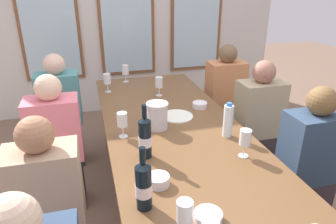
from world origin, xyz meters
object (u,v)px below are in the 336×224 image
(wine_bottle_1, at_px, (145,137))
(wine_glass_3, at_px, (159,83))
(wine_glass_6, at_px, (122,121))
(seated_person_3, at_px, (308,168))
(wine_glass_1, at_px, (245,139))
(seated_person_2, at_px, (50,214))
(wine_glass_4, at_px, (107,80))
(dining_table, at_px, (177,140))
(white_plate_0, at_px, (177,116))
(seated_person_7, at_px, (225,99))
(metal_pitcher, at_px, (157,116))
(water_bottle, at_px, (228,121))
(tasting_bowl_1, at_px, (200,105))
(seated_person_1, at_px, (257,126))
(wine_bottle_0, at_px, (144,185))
(tasting_bowl_2, at_px, (158,180))
(wine_glass_5, at_px, (185,212))
(seated_person_6, at_px, (62,115))
(seated_person_0, at_px, (58,148))
(wine_glass_0, at_px, (125,71))
(tasting_bowl_0, at_px, (208,217))

(wine_bottle_1, bearing_deg, wine_glass_3, 72.07)
(wine_glass_6, height_order, seated_person_3, seated_person_3)
(wine_glass_1, height_order, seated_person_2, seated_person_2)
(wine_glass_4, bearing_deg, dining_table, -68.09)
(white_plate_0, bearing_deg, seated_person_7, 44.99)
(metal_pitcher, distance_m, water_bottle, 0.49)
(dining_table, height_order, tasting_bowl_1, tasting_bowl_1)
(wine_glass_3, bearing_deg, dining_table, -93.86)
(seated_person_1, bearing_deg, seated_person_3, -90.00)
(tasting_bowl_1, bearing_deg, wine_glass_3, 125.03)
(white_plate_0, height_order, seated_person_1, seated_person_1)
(wine_bottle_0, relative_size, tasting_bowl_1, 2.65)
(dining_table, height_order, wine_glass_4, wine_glass_4)
(water_bottle, bearing_deg, dining_table, 155.95)
(tasting_bowl_1, distance_m, seated_person_7, 0.86)
(dining_table, bearing_deg, wine_glass_4, 111.91)
(dining_table, bearing_deg, tasting_bowl_2, -116.00)
(tasting_bowl_2, bearing_deg, metal_pitcher, 77.14)
(dining_table, xyz_separation_m, wine_glass_5, (-0.24, -0.90, 0.18))
(wine_glass_1, height_order, seated_person_1, seated_person_1)
(tasting_bowl_2, distance_m, wine_glass_6, 0.59)
(tasting_bowl_1, distance_m, seated_person_1, 0.58)
(wine_bottle_0, xyz_separation_m, wine_glass_6, (-0.00, 0.72, -0.00))
(wine_bottle_1, distance_m, seated_person_6, 1.45)
(wine_bottle_1, height_order, seated_person_6, seated_person_6)
(dining_table, relative_size, wine_bottle_0, 8.55)
(tasting_bowl_2, height_order, seated_person_0, seated_person_0)
(tasting_bowl_2, distance_m, seated_person_0, 1.11)
(seated_person_3, xyz_separation_m, seated_person_6, (-1.67, 1.38, 0.00))
(white_plate_0, height_order, wine_glass_4, wine_glass_4)
(tasting_bowl_1, bearing_deg, white_plate_0, -151.33)
(wine_glass_4, xyz_separation_m, seated_person_0, (-0.45, -0.59, -0.33))
(wine_glass_0, xyz_separation_m, wine_glass_1, (0.48, -1.63, 0.00))
(dining_table, distance_m, wine_bottle_0, 0.80)
(wine_glass_4, relative_size, seated_person_0, 0.16)
(white_plate_0, relative_size, wine_glass_4, 1.44)
(tasting_bowl_1, distance_m, seated_person_6, 1.34)
(water_bottle, relative_size, seated_person_0, 0.22)
(wine_glass_5, bearing_deg, seated_person_6, 107.13)
(wine_glass_3, height_order, wine_glass_4, same)
(metal_pitcher, height_order, wine_glass_3, metal_pitcher)
(dining_table, bearing_deg, seated_person_0, 155.60)
(tasting_bowl_1, xyz_separation_m, tasting_bowl_2, (-0.57, -0.92, 0.00))
(dining_table, height_order, seated_person_2, seated_person_2)
(seated_person_2, bearing_deg, wine_bottle_0, -34.86)
(water_bottle, relative_size, wine_glass_6, 1.38)
(tasting_bowl_0, height_order, seated_person_6, seated_person_6)
(wine_glass_5, distance_m, wine_glass_6, 0.94)
(tasting_bowl_0, bearing_deg, wine_bottle_0, 147.91)
(seated_person_1, bearing_deg, wine_glass_3, 152.43)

